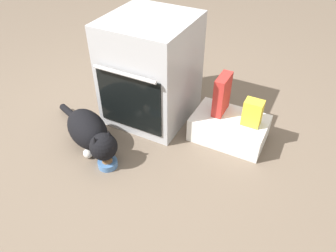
{
  "coord_description": "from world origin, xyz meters",
  "views": [
    {
      "loc": [
        0.97,
        -1.36,
        1.51
      ],
      "look_at": [
        0.25,
        0.02,
        0.25
      ],
      "focal_mm": 34.19,
      "sensor_mm": 36.0,
      "label": 1
    }
  ],
  "objects": [
    {
      "name": "food_bowl",
      "position": [
        -0.05,
        -0.25,
        0.03
      ],
      "size": [
        0.13,
        0.13,
        0.07
      ],
      "color": "#4C7AB7",
      "rests_on": "ground"
    },
    {
      "name": "cat",
      "position": [
        -0.25,
        -0.15,
        0.13
      ],
      "size": [
        0.75,
        0.44,
        0.26
      ],
      "rotation": [
        0.0,
        0.0,
        -0.46
      ],
      "color": "black",
      "rests_on": "ground"
    },
    {
      "name": "snack_bag",
      "position": [
        0.69,
        0.38,
        0.27
      ],
      "size": [
        0.12,
        0.09,
        0.18
      ],
      "primitive_type": "cube",
      "color": "yellow",
      "rests_on": "pantry_cabinet"
    },
    {
      "name": "oven",
      "position": [
        -0.08,
        0.39,
        0.38
      ],
      "size": [
        0.57,
        0.64,
        0.76
      ],
      "color": "#B7BABF",
      "rests_on": "ground"
    },
    {
      "name": "pantry_cabinet",
      "position": [
        0.55,
        0.38,
        0.09
      ],
      "size": [
        0.51,
        0.33,
        0.18
      ],
      "primitive_type": "cube",
      "color": "white",
      "rests_on": "ground"
    },
    {
      "name": "ground",
      "position": [
        0.0,
        0.0,
        0.0
      ],
      "size": [
        8.0,
        8.0,
        0.0
      ],
      "primitive_type": "plane",
      "color": "#6B5B4C"
    },
    {
      "name": "cereal_box",
      "position": [
        0.46,
        0.42,
        0.32
      ],
      "size": [
        0.07,
        0.18,
        0.28
      ],
      "primitive_type": "cube",
      "color": "#B72D28",
      "rests_on": "pantry_cabinet"
    }
  ]
}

